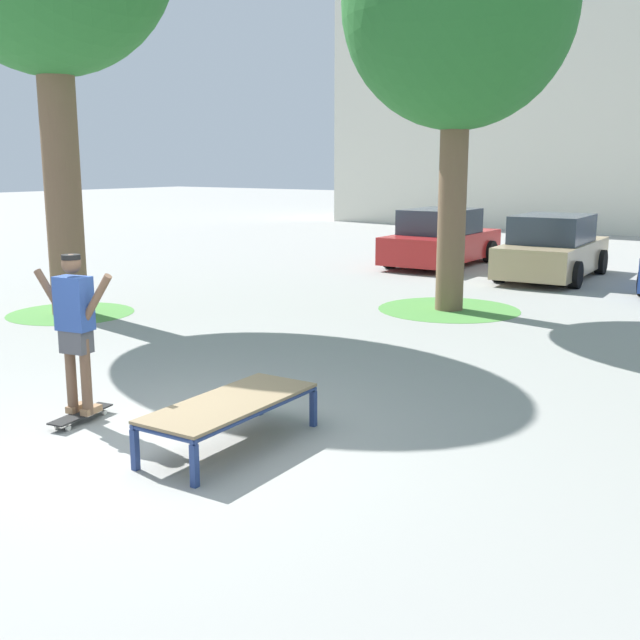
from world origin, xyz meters
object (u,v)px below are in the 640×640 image
object	(u,v)px
skateboard	(81,415)
car_red	(441,239)
skate_box	(230,405)
skater	(75,323)
car_tan	(553,249)
tree_mid_back	(459,6)

from	to	relation	value
skateboard	car_red	distance (m)	14.05
skate_box	skater	size ratio (longest dim) A/B	1.14
skate_box	skateboard	xyz separation A→B (m)	(-1.79, -0.36, -0.34)
skate_box	car_tan	world-z (taller)	car_tan
skater	car_tan	size ratio (longest dim) A/B	0.39
skate_box	car_tan	xyz separation A→B (m)	(-1.19, 12.79, 0.28)
skateboard	car_red	xyz separation A→B (m)	(-2.61, 13.79, 0.61)
car_red	car_tan	distance (m)	3.27
skater	car_tan	distance (m)	13.17
skate_box	car_red	distance (m)	14.13
skate_box	skateboard	bearing A→B (deg)	-168.53
skater	car_tan	bearing A→B (deg)	87.37
skate_box	skateboard	size ratio (longest dim) A/B	2.35
skate_box	car_tan	size ratio (longest dim) A/B	0.45
tree_mid_back	skate_box	bearing A→B (deg)	-79.63
skater	skate_box	bearing A→B (deg)	11.41
skater	car_red	distance (m)	14.04
skateboard	tree_mid_back	world-z (taller)	tree_mid_back
skateboard	skater	xyz separation A→B (m)	(-0.00, 0.00, 0.99)
skateboard	car_red	size ratio (longest dim) A/B	0.19
car_tan	car_red	bearing A→B (deg)	168.79
skate_box	car_red	size ratio (longest dim) A/B	0.45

